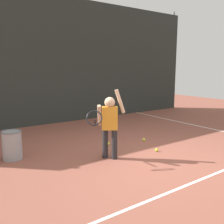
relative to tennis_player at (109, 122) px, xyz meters
name	(u,v)px	position (x,y,z in m)	size (l,w,h in m)	color
ground_plane	(151,162)	(0.55, -0.59, -0.73)	(20.00, 20.00, 0.00)	brown
court_line_baseline	(197,181)	(0.55, -1.61, -0.72)	(9.00, 0.05, 0.00)	white
court_line_sideline	(208,128)	(3.81, 0.41, -0.72)	(0.05, 9.00, 0.00)	white
back_fence_windscreen	(57,61)	(0.55, 3.68, 1.23)	(10.94, 0.08, 3.92)	#282D2B
fence_post_1	(56,59)	(0.55, 3.74, 1.31)	(0.09, 0.09, 4.07)	slate
fence_post_2	(172,61)	(5.87, 3.74, 1.31)	(0.09, 0.09, 4.07)	slate
tennis_player	(109,122)	(0.00, 0.00, 0.00)	(0.89, 0.52, 1.35)	#232326
ball_hopper	(12,145)	(-1.55, 1.04, -0.44)	(0.38, 0.38, 0.56)	gray
tennis_ball_0	(144,140)	(1.37, 0.51, -0.69)	(0.07, 0.07, 0.07)	#CCE033
tennis_ball_4	(157,150)	(1.05, -0.23, -0.69)	(0.07, 0.07, 0.07)	#CCE033
tennis_ball_5	(108,144)	(0.47, 0.72, -0.69)	(0.07, 0.07, 0.07)	#CCE033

